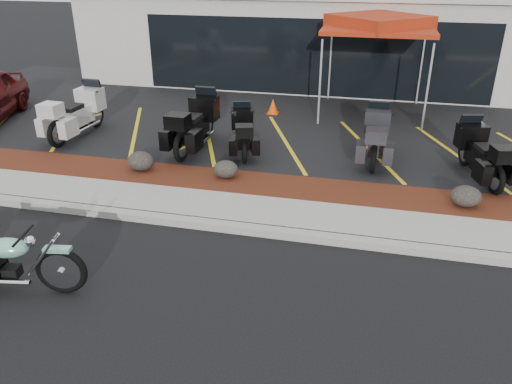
% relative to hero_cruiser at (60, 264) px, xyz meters
% --- Properties ---
extents(ground, '(90.00, 90.00, 0.00)m').
position_rel_hero_cruiser_xyz_m(ground, '(2.16, 1.55, -0.53)').
color(ground, black).
rests_on(ground, ground).
extents(curb, '(24.00, 0.25, 0.15)m').
position_rel_hero_cruiser_xyz_m(curb, '(2.16, 2.45, -0.45)').
color(curb, gray).
rests_on(curb, ground).
extents(sidewalk, '(24.00, 1.20, 0.15)m').
position_rel_hero_cruiser_xyz_m(sidewalk, '(2.16, 3.15, -0.45)').
color(sidewalk, gray).
rests_on(sidewalk, ground).
extents(mulch_bed, '(24.00, 1.20, 0.16)m').
position_rel_hero_cruiser_xyz_m(mulch_bed, '(2.16, 4.35, -0.45)').
color(mulch_bed, '#35130C').
rests_on(mulch_bed, ground).
extents(upper_lot, '(26.00, 9.60, 0.15)m').
position_rel_hero_cruiser_xyz_m(upper_lot, '(2.16, 9.75, -0.45)').
color(upper_lot, black).
rests_on(upper_lot, ground).
extents(dealership_building, '(18.00, 8.16, 4.00)m').
position_rel_hero_cruiser_xyz_m(dealership_building, '(2.16, 16.02, 1.48)').
color(dealership_building, '#A5A095').
rests_on(dealership_building, ground).
extents(boulder_left, '(0.63, 0.53, 0.45)m').
position_rel_hero_cruiser_xyz_m(boulder_left, '(-0.79, 4.45, -0.14)').
color(boulder_left, black).
rests_on(boulder_left, mulch_bed).
extents(boulder_mid, '(0.56, 0.47, 0.40)m').
position_rel_hero_cruiser_xyz_m(boulder_mid, '(1.27, 4.49, -0.17)').
color(boulder_mid, black).
rests_on(boulder_mid, mulch_bed).
extents(boulder_right, '(0.60, 0.50, 0.43)m').
position_rel_hero_cruiser_xyz_m(boulder_right, '(6.35, 4.23, -0.15)').
color(boulder_right, black).
rests_on(boulder_right, mulch_bed).
extents(hero_cruiser, '(3.09, 1.28, 1.06)m').
position_rel_hero_cruiser_xyz_m(hero_cruiser, '(0.00, 0.00, 0.00)').
color(hero_cruiser, '#73B497').
rests_on(hero_cruiser, ground).
extents(touring_white, '(1.07, 2.49, 1.42)m').
position_rel_hero_cruiser_xyz_m(touring_white, '(-3.46, 7.16, 0.33)').
color(touring_white, silver).
rests_on(touring_white, upper_lot).
extents(touring_black_front, '(1.04, 2.51, 1.44)m').
position_rel_hero_cruiser_xyz_m(touring_black_front, '(0.01, 6.98, 0.34)').
color(touring_black_front, black).
rests_on(touring_black_front, upper_lot).
extents(touring_black_mid, '(1.30, 2.13, 1.16)m').
position_rel_hero_cruiser_xyz_m(touring_black_mid, '(1.04, 6.82, 0.20)').
color(touring_black_mid, black).
rests_on(touring_black_mid, upper_lot).
extents(touring_grey, '(0.87, 2.22, 1.29)m').
position_rel_hero_cruiser_xyz_m(touring_grey, '(4.52, 7.14, 0.27)').
color(touring_grey, '#29292E').
rests_on(touring_grey, upper_lot).
extents(touring_black_rear, '(1.36, 2.33, 1.27)m').
position_rel_hero_cruiser_xyz_m(touring_black_rear, '(6.62, 6.51, 0.26)').
color(touring_black_rear, black).
rests_on(touring_black_rear, upper_lot).
extents(traffic_cone, '(0.44, 0.44, 0.47)m').
position_rel_hero_cruiser_xyz_m(traffic_cone, '(1.29, 9.71, -0.14)').
color(traffic_cone, '#E74207').
rests_on(traffic_cone, upper_lot).
extents(popup_canopy, '(3.83, 3.83, 2.98)m').
position_rel_hero_cruiser_xyz_m(popup_canopy, '(4.31, 10.47, 2.33)').
color(popup_canopy, silver).
rests_on(popup_canopy, upper_lot).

